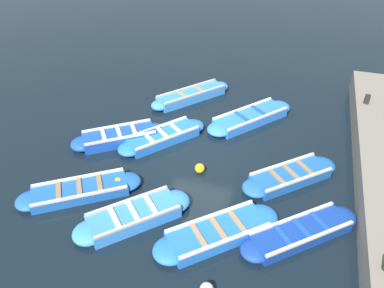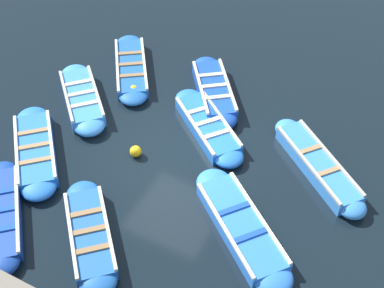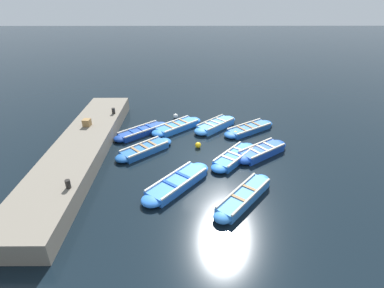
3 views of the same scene
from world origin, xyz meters
name	(u,v)px [view 2 (image 2 of 3)]	position (x,y,z in m)	size (l,w,h in m)	color
ground_plane	(174,157)	(0.00, 0.00, 0.00)	(120.00, 120.00, 0.00)	black
boat_stern_in	(208,126)	(-1.36, 0.34, 0.17)	(2.83, 3.24, 0.40)	blue
boat_far_corner	(241,227)	(1.43, 2.61, 0.18)	(3.20, 3.65, 0.42)	blue
boat_near_quay	(318,165)	(-1.32, 3.61, 0.19)	(2.97, 3.40, 0.44)	#3884E0
boat_outer_right	(131,68)	(-2.71, -3.07, 0.16)	(3.54, 2.82, 0.37)	#1E59AD
boat_tucked	(35,150)	(1.67, -3.41, 0.17)	(3.32, 3.15, 0.41)	blue
boat_inner_gap	(82,98)	(-0.71, -3.56, 0.19)	(3.03, 3.06, 0.45)	#3884E0
boat_outer_left	(90,235)	(3.27, -0.47, 0.17)	(3.09, 2.96, 0.39)	#1E59AD
boat_alongside	(2,214)	(3.76, -2.72, 0.16)	(3.21, 2.98, 0.38)	navy
boat_end_of_row	(214,91)	(-2.84, -0.17, 0.20)	(3.27, 2.74, 0.46)	#1947B7
buoy_orange_near	(136,151)	(0.43, -0.96, 0.16)	(0.32, 0.32, 0.32)	#EAB214
buoy_yellow_far	(134,90)	(-1.78, -2.39, 0.16)	(0.32, 0.32, 0.32)	#EAB214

